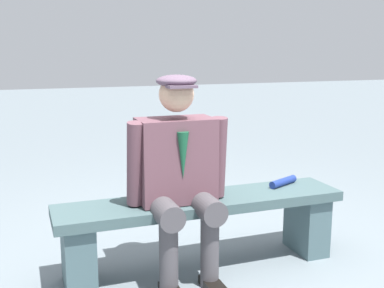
# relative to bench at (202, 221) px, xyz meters

# --- Properties ---
(ground_plane) EXTENTS (30.00, 30.00, 0.00)m
(ground_plane) POSITION_rel_bench_xyz_m (0.00, 0.00, -0.32)
(ground_plane) COLOR slate
(bench) EXTENTS (1.84, 0.38, 0.47)m
(bench) POSITION_rel_bench_xyz_m (0.00, 0.00, 0.00)
(bench) COLOR #41595B
(bench) RESTS_ON ground
(seated_man) EXTENTS (0.62, 0.55, 1.24)m
(seated_man) POSITION_rel_bench_xyz_m (0.17, 0.06, 0.36)
(seated_man) COLOR brown
(seated_man) RESTS_ON ground
(rolled_magazine) EXTENTS (0.25, 0.15, 0.05)m
(rolled_magazine) POSITION_rel_bench_xyz_m (-0.62, -0.07, 0.18)
(rolled_magazine) COLOR navy
(rolled_magazine) RESTS_ON bench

